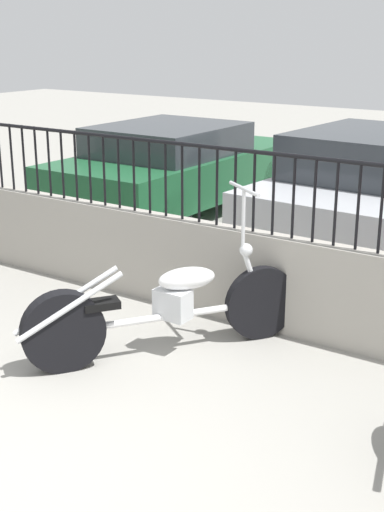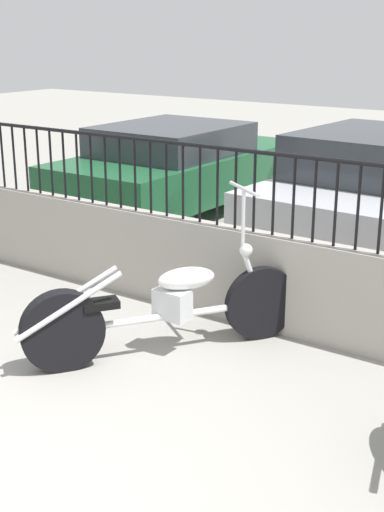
# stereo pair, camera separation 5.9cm
# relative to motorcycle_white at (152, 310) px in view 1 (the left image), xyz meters

# --- Properties ---
(ground_plane) EXTENTS (40.00, 40.00, 0.00)m
(ground_plane) POSITION_rel_motorcycle_white_xyz_m (0.41, -1.85, -0.39)
(ground_plane) COLOR gray
(low_wall) EXTENTS (10.34, 0.18, 0.84)m
(low_wall) POSITION_rel_motorcycle_white_xyz_m (0.41, 1.02, 0.04)
(low_wall) COLOR #9E998E
(low_wall) RESTS_ON ground_plane
(fence_railing) EXTENTS (10.34, 0.04, 0.70)m
(fence_railing) POSITION_rel_motorcycle_white_xyz_m (0.41, 1.02, 0.93)
(fence_railing) COLOR black
(fence_railing) RESTS_ON low_wall
(motorcycle_white) EXTENTS (1.45, 2.00, 1.32)m
(motorcycle_white) POSITION_rel_motorcycle_white_xyz_m (0.00, 0.00, 0.00)
(motorcycle_white) COLOR black
(motorcycle_white) RESTS_ON ground_plane
(car_green) EXTENTS (1.84, 4.03, 1.23)m
(car_green) POSITION_rel_motorcycle_white_xyz_m (-2.64, 4.02, 0.25)
(car_green) COLOR black
(car_green) RESTS_ON ground_plane
(car_silver) EXTENTS (2.07, 4.07, 1.38)m
(car_silver) POSITION_rel_motorcycle_white_xyz_m (0.39, 3.97, 0.31)
(car_silver) COLOR black
(car_silver) RESTS_ON ground_plane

